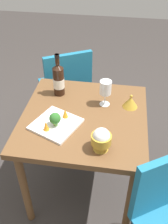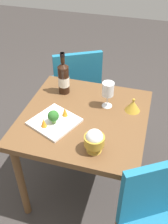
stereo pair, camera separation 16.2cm
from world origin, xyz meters
name	(u,v)px [view 1 (the left image)]	position (x,y,z in m)	size (l,w,h in m)	color
ground_plane	(84,185)	(0.00, 0.00, 0.00)	(8.00, 8.00, 0.00)	#383330
dining_table	(84,127)	(0.00, 0.00, 0.63)	(0.79, 0.79, 0.72)	brown
chair_near_window	(67,84)	(0.64, 0.25, 0.53)	(0.54, 0.54, 0.85)	teal
wine_bottle	(59,79)	(0.21, 0.21, 0.84)	(0.08, 0.08, 0.30)	black
wine_glass	(106,88)	(0.14, -0.12, 0.85)	(0.08, 0.08, 0.18)	white
rice_bowl	(101,139)	(-0.27, -0.13, 0.80)	(0.11, 0.11, 0.14)	gold
rice_bowl_lid	(130,102)	(0.14, -0.28, 0.76)	(0.10, 0.10, 0.09)	gold
serving_plate	(56,124)	(-0.11, 0.15, 0.73)	(0.33, 0.33, 0.02)	white
broccoli_floret	(55,119)	(-0.13, 0.15, 0.79)	(0.07, 0.07, 0.09)	#729E4C
carrot_garnish_left	(46,126)	(-0.18, 0.19, 0.77)	(0.03, 0.03, 0.06)	orange
carrot_garnish_right	(65,113)	(-0.05, 0.11, 0.77)	(0.03, 0.03, 0.06)	orange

